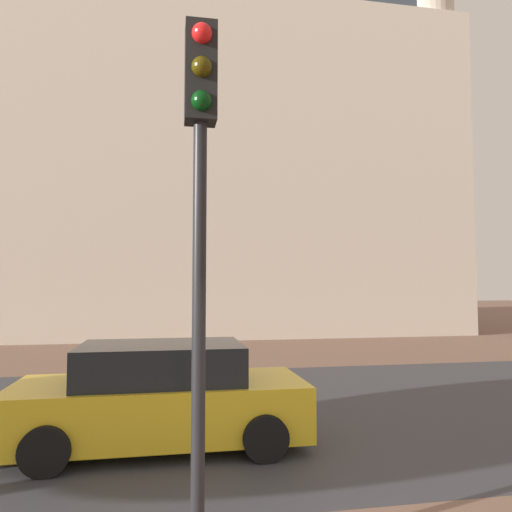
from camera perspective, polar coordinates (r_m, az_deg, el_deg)
The scene contains 5 objects.
ground_plane at distance 12.74m, azimuth -2.73°, elevation -14.50°, with size 120.00×120.00×0.00m, color brown.
street_asphalt_strip at distance 9.88m, azimuth -0.30°, elevation -17.70°, with size 120.00×8.79×0.00m, color #38383D.
landmark_building at distance 29.26m, azimuth -10.80°, elevation 12.00°, with size 29.84×14.48×36.36m.
car_yellow at distance 7.68m, azimuth -11.24°, elevation -16.14°, with size 4.32×2.04×1.53m.
traffic_light_pole at distance 4.27m, azimuth -6.68°, elevation 8.71°, with size 0.28×0.34×4.75m.
Camera 1 is at (-1.69, -2.39, 2.41)m, focal length 33.59 mm.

